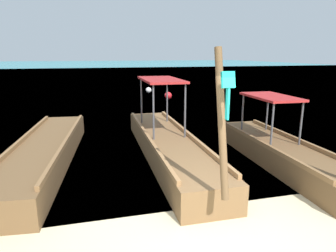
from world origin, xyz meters
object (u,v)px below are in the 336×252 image
longtail_boat_yellow_ribbon (281,152)px  mooring_buoy_near (149,90)px  longtail_boat_pink_ribbon (45,153)px  longtail_boat_turquoise_ribbon (168,145)px  mooring_buoy_far (168,96)px

longtail_boat_yellow_ribbon → mooring_buoy_near: longtail_boat_yellow_ribbon is taller
mooring_buoy_near → longtail_boat_pink_ribbon: bearing=-111.5°
longtail_boat_pink_ribbon → longtail_boat_turquoise_ribbon: size_ratio=0.98×
longtail_boat_turquoise_ribbon → mooring_buoy_near: bearing=81.3°
longtail_boat_yellow_ribbon → mooring_buoy_far: longtail_boat_yellow_ribbon is taller
longtail_boat_pink_ribbon → longtail_boat_turquoise_ribbon: (3.24, -0.25, 0.05)m
longtail_boat_pink_ribbon → mooring_buoy_near: bearing=68.5°
longtail_boat_pink_ribbon → mooring_buoy_far: longtail_boat_pink_ribbon is taller
longtail_boat_yellow_ribbon → mooring_buoy_far: (0.04, 11.84, -0.10)m
longtail_boat_pink_ribbon → mooring_buoy_far: (6.00, 10.31, -0.08)m
longtail_boat_turquoise_ribbon → mooring_buoy_far: bearing=75.4°
longtail_boat_pink_ribbon → longtail_boat_yellow_ribbon: size_ratio=1.23×
longtail_boat_turquoise_ribbon → longtail_boat_yellow_ribbon: longtail_boat_turquoise_ribbon is taller
longtail_boat_turquoise_ribbon → mooring_buoy_near: size_ratio=17.25×
longtail_boat_turquoise_ribbon → longtail_boat_yellow_ribbon: 3.00m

